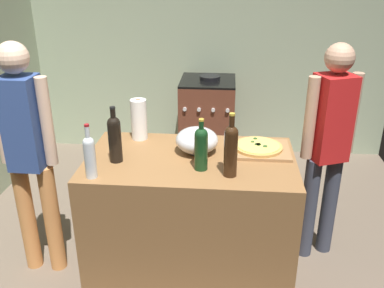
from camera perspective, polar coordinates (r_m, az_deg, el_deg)
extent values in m
cube|color=#6B5B4C|center=(3.81, -0.93, -9.23)|extent=(4.14, 3.36, 0.02)
cube|color=#99A889|center=(4.68, 0.79, 14.35)|extent=(4.14, 0.10, 2.60)
cube|color=olive|center=(2.87, -0.18, -10.17)|extent=(1.29, 0.76, 0.92)
cube|color=#9E7247|center=(2.76, 8.81, -0.73)|extent=(0.40, 0.32, 0.02)
cylinder|color=tan|center=(2.76, 8.83, -0.37)|extent=(0.31, 0.31, 0.02)
cylinder|color=#EAC660|center=(2.75, 8.85, -0.16)|extent=(0.27, 0.27, 0.00)
cylinder|color=#335926|center=(2.84, 8.46, 0.73)|extent=(0.03, 0.03, 0.01)
cylinder|color=#335926|center=(2.79, 8.09, 0.31)|extent=(0.02, 0.02, 0.01)
cylinder|color=#335926|center=(2.75, 8.85, -0.06)|extent=(0.03, 0.03, 0.01)
cylinder|color=#335926|center=(2.75, 8.62, -0.04)|extent=(0.03, 0.03, 0.01)
cylinder|color=#335926|center=(2.76, 8.90, 0.02)|extent=(0.02, 0.02, 0.01)
cylinder|color=#335926|center=(2.75, 8.85, -0.09)|extent=(0.03, 0.03, 0.01)
cylinder|color=#335926|center=(2.73, 9.74, -0.30)|extent=(0.03, 0.03, 0.01)
cylinder|color=#B2B2B7|center=(2.71, 0.65, -1.01)|extent=(0.11, 0.11, 0.01)
ellipsoid|color=silver|center=(2.68, 0.66, 0.51)|extent=(0.27, 0.27, 0.16)
cylinder|color=white|center=(2.90, -7.10, 3.28)|extent=(0.11, 0.11, 0.28)
cylinder|color=#997551|center=(2.90, -7.10, 3.31)|extent=(0.03, 0.03, 0.28)
cylinder|color=black|center=(2.59, -10.22, 0.20)|extent=(0.08, 0.08, 0.24)
sphere|color=black|center=(2.55, -10.42, 2.72)|extent=(0.08, 0.08, 0.08)
cylinder|color=black|center=(2.53, -10.51, 3.94)|extent=(0.03, 0.03, 0.07)
cylinder|color=black|center=(2.52, -10.58, 4.78)|extent=(0.03, 0.03, 0.01)
cylinder|color=silver|center=(2.44, -13.43, -2.10)|extent=(0.06, 0.06, 0.21)
sphere|color=silver|center=(2.39, -13.66, 0.18)|extent=(0.06, 0.06, 0.06)
cylinder|color=silver|center=(2.37, -13.79, 1.45)|extent=(0.03, 0.03, 0.08)
cylinder|color=maroon|center=(2.36, -13.90, 2.44)|extent=(0.03, 0.03, 0.01)
cylinder|color=#331E0F|center=(2.39, 5.18, -1.39)|extent=(0.08, 0.08, 0.26)
sphere|color=#331E0F|center=(2.34, 5.29, 1.51)|extent=(0.08, 0.08, 0.08)
cylinder|color=#331E0F|center=(2.31, 5.35, 2.93)|extent=(0.03, 0.03, 0.08)
cylinder|color=gold|center=(2.30, 5.39, 3.97)|extent=(0.03, 0.03, 0.01)
cylinder|color=#143819|center=(2.46, 1.21, -1.09)|extent=(0.08, 0.08, 0.22)
sphere|color=#143819|center=(2.42, 1.24, 1.23)|extent=(0.08, 0.08, 0.08)
cylinder|color=#143819|center=(2.40, 1.25, 2.42)|extent=(0.03, 0.03, 0.06)
cylinder|color=gold|center=(2.38, 1.26, 3.23)|extent=(0.03, 0.03, 0.01)
cube|color=brown|center=(4.51, 2.06, 2.78)|extent=(0.55, 0.57, 0.90)
cube|color=black|center=(4.37, 2.15, 8.44)|extent=(0.55, 0.57, 0.02)
cylinder|color=silver|center=(4.16, -0.98, 4.67)|extent=(0.04, 0.02, 0.04)
cylinder|color=silver|center=(4.15, 0.93, 4.61)|extent=(0.04, 0.02, 0.04)
cylinder|color=silver|center=(4.14, 2.85, 4.55)|extent=(0.04, 0.02, 0.04)
cylinder|color=silver|center=(4.14, 4.77, 4.49)|extent=(0.04, 0.02, 0.04)
cylinder|color=black|center=(4.37, 2.41, 8.84)|extent=(0.21, 0.21, 0.04)
cylinder|color=#D88C4C|center=(3.21, -21.14, -9.15)|extent=(0.11, 0.11, 0.80)
cylinder|color=#D88C4C|center=(3.14, -18.15, -9.52)|extent=(0.11, 0.11, 0.80)
cube|color=#334C8C|center=(2.87, -21.56, 2.58)|extent=(0.22, 0.20, 0.60)
cylinder|color=beige|center=(2.94, -24.24, 2.92)|extent=(0.08, 0.08, 0.57)
cylinder|color=beige|center=(2.80, -18.84, 2.80)|extent=(0.08, 0.08, 0.57)
sphere|color=beige|center=(2.76, -22.84, 10.59)|extent=(0.19, 0.19, 0.19)
cylinder|color=#383D4C|center=(3.32, 17.82, -7.73)|extent=(0.11, 0.11, 0.78)
cylinder|color=#383D4C|center=(3.23, 15.33, -8.28)|extent=(0.11, 0.11, 0.78)
cube|color=red|center=(2.99, 18.10, 3.31)|extent=(0.29, 0.27, 0.59)
cylinder|color=tan|center=(3.07, 20.62, 3.81)|extent=(0.08, 0.08, 0.56)
cylinder|color=tan|center=(2.89, 15.50, 3.31)|extent=(0.08, 0.08, 0.56)
sphere|color=tan|center=(2.88, 19.12, 10.84)|extent=(0.19, 0.19, 0.19)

